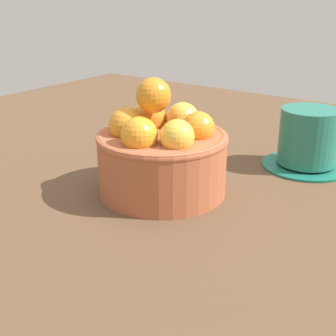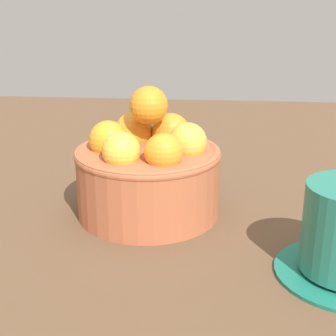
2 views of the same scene
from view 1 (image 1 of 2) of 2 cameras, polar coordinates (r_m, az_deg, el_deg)
The scene contains 3 objects.
ground_plane at distance 54.40cm, azimuth -0.67°, elevation -4.81°, with size 115.90×108.96×4.05cm, color brown.
terracotta_bowl at distance 51.85cm, azimuth -0.80°, elevation 1.88°, with size 14.57×14.57×12.95cm.
coffee_cup at distance 62.25cm, azimuth 16.76°, elevation 3.20°, with size 11.14×11.14×7.71cm.
Camera 1 is at (29.22, -39.13, 21.96)cm, focal length 49.73 mm.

